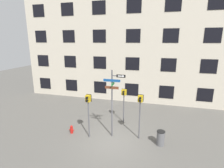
{
  "coord_description": "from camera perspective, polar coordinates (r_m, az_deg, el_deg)",
  "views": [
    {
      "loc": [
        2.65,
        -9.48,
        6.23
      ],
      "look_at": [
        -0.17,
        0.72,
        3.6
      ],
      "focal_mm": 28.0,
      "sensor_mm": 36.0,
      "label": 1
    }
  ],
  "objects": [
    {
      "name": "pedestrian_signal_left",
      "position": [
        11.26,
        -7.77,
        -6.68
      ],
      "size": [
        0.35,
        0.4,
        2.93
      ],
      "color": "#4C4C51",
      "rests_on": "ground_plane"
    },
    {
      "name": "street_sign_pole",
      "position": [
        11.13,
        0.3,
        -4.55
      ],
      "size": [
        1.39,
        0.71,
        4.49
      ],
      "color": "#4C4C51",
      "rests_on": "ground_plane"
    },
    {
      "name": "pedestrian_signal_across",
      "position": [
        13.32,
        3.91,
        -3.99
      ],
      "size": [
        0.42,
        0.4,
        2.67
      ],
      "color": "#4C4C51",
      "rests_on": "ground_plane"
    },
    {
      "name": "ground_plane",
      "position": [
        11.64,
        -0.15,
        -18.38
      ],
      "size": [
        60.0,
        60.0,
        0.0
      ],
      "primitive_type": "plane",
      "color": "#595651"
    },
    {
      "name": "pedestrian_signal_right",
      "position": [
        11.13,
        9.17,
        -6.82
      ],
      "size": [
        0.37,
        0.4,
        2.97
      ],
      "color": "#4C4C51",
      "rests_on": "ground_plane"
    },
    {
      "name": "trash_bin",
      "position": [
        11.51,
        15.57,
        -16.63
      ],
      "size": [
        0.5,
        0.5,
        0.93
      ],
      "color": "#59595B",
      "rests_on": "ground_plane"
    },
    {
      "name": "building_facade",
      "position": [
        17.72,
        7.09,
        15.31
      ],
      "size": [
        24.0,
        0.63,
        13.35
      ],
      "color": "beige",
      "rests_on": "ground_plane"
    },
    {
      "name": "fire_hydrant",
      "position": [
        12.77,
        -13.06,
        -14.23
      ],
      "size": [
        0.36,
        0.2,
        0.57
      ],
      "color": "red",
      "rests_on": "ground_plane"
    }
  ]
}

